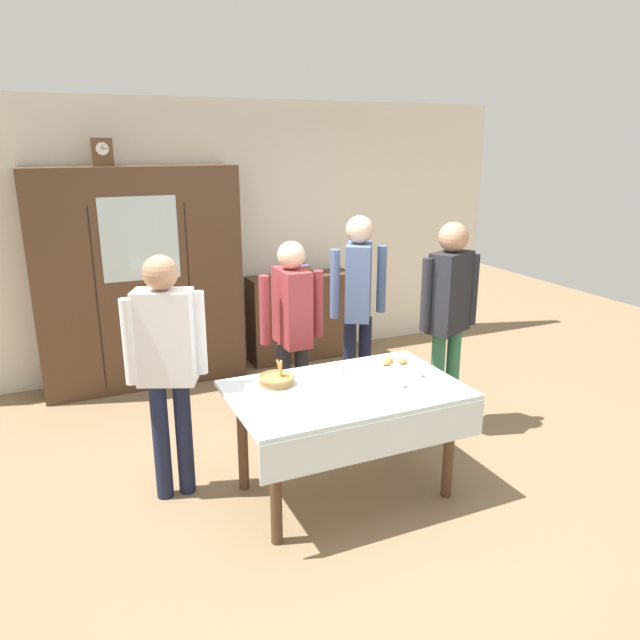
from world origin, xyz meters
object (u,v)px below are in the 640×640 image
(person_near_right_end, at_px, (166,355))
(person_behind_table_right, at_px, (358,295))
(spoon_center, at_px, (359,405))
(tea_cup_far_left, at_px, (399,384))
(spoon_near_left, at_px, (385,397))
(tea_cup_front_edge, at_px, (337,368))
(tea_cup_near_right, at_px, (417,374))
(pastry_plate, at_px, (394,364))
(bookshelf_low, at_px, (301,317))
(book_stack, at_px, (301,269))
(bread_basket, at_px, (277,379))
(wall_cabinet, at_px, (140,279))
(dining_table, at_px, (347,406))
(spoon_far_right, at_px, (309,409))
(mantel_clock, at_px, (102,152))
(person_by_cabinet, at_px, (292,322))
(person_beside_shelf, at_px, (449,307))

(person_near_right_end, bearing_deg, person_behind_table_right, 21.70)
(person_behind_table_right, bearing_deg, spoon_center, -117.25)
(tea_cup_far_left, xyz_separation_m, spoon_near_left, (-0.16, -0.10, -0.02))
(tea_cup_front_edge, distance_m, tea_cup_far_left, 0.49)
(tea_cup_near_right, xyz_separation_m, pastry_plate, (-0.02, 0.25, -0.01))
(person_behind_table_right, bearing_deg, bookshelf_low, 86.95)
(tea_cup_near_right, bearing_deg, tea_cup_far_left, -152.97)
(book_stack, xyz_separation_m, bread_basket, (-1.15, -2.36, -0.19))
(spoon_center, bearing_deg, wall_cabinet, 106.72)
(wall_cabinet, height_order, tea_cup_far_left, wall_cabinet)
(dining_table, bearing_deg, spoon_far_right, -152.57)
(mantel_clock, bearing_deg, pastry_plate, -55.31)
(tea_cup_front_edge, relative_size, spoon_near_left, 1.09)
(mantel_clock, distance_m, spoon_near_left, 3.40)
(spoon_far_right, xyz_separation_m, person_by_cabinet, (0.34, 1.12, 0.19))
(spoon_far_right, distance_m, spoon_near_left, 0.51)
(mantel_clock, xyz_separation_m, bookshelf_low, (1.89, 0.05, -1.74))
(tea_cup_front_edge, bearing_deg, bread_basket, -175.35)
(mantel_clock, bearing_deg, person_near_right_end, -87.77)
(wall_cabinet, distance_m, bookshelf_low, 1.76)
(spoon_center, height_order, spoon_near_left, same)
(mantel_clock, height_order, tea_cup_near_right, mantel_clock)
(tea_cup_near_right, height_order, spoon_center, tea_cup_near_right)
(book_stack, bearing_deg, spoon_near_left, -101.96)
(tea_cup_near_right, relative_size, spoon_center, 1.09)
(mantel_clock, bearing_deg, spoon_far_right, -74.19)
(bread_basket, relative_size, spoon_near_left, 2.02)
(tea_cup_near_right, distance_m, tea_cup_far_left, 0.22)
(tea_cup_front_edge, height_order, person_behind_table_right, person_behind_table_right)
(dining_table, relative_size, person_behind_table_right, 0.87)
(spoon_center, xyz_separation_m, person_behind_table_right, (0.73, 1.42, 0.28))
(mantel_clock, distance_m, person_near_right_end, 2.43)
(pastry_plate, bearing_deg, spoon_near_left, -126.39)
(wall_cabinet, xyz_separation_m, person_near_right_end, (-0.15, -2.11, -0.05))
(spoon_far_right, bearing_deg, dining_table, 27.43)
(pastry_plate, xyz_separation_m, person_beside_shelf, (0.68, 0.32, 0.27))
(person_by_cabinet, bearing_deg, tea_cup_near_right, -61.32)
(dining_table, distance_m, spoon_far_right, 0.41)
(person_beside_shelf, bearing_deg, dining_table, -154.42)
(tea_cup_front_edge, distance_m, person_by_cabinet, 0.66)
(book_stack, bearing_deg, person_near_right_end, -129.95)
(bookshelf_low, relative_size, tea_cup_near_right, 8.79)
(bread_basket, bearing_deg, spoon_far_right, -85.21)
(bread_basket, bearing_deg, spoon_near_left, -41.74)
(mantel_clock, height_order, person_by_cabinet, mantel_clock)
(person_near_right_end, bearing_deg, person_beside_shelf, 2.08)
(wall_cabinet, distance_m, spoon_far_right, 2.84)
(tea_cup_near_right, height_order, pastry_plate, tea_cup_near_right)
(spoon_center, height_order, person_near_right_end, person_near_right_end)
(wall_cabinet, relative_size, person_near_right_end, 1.27)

